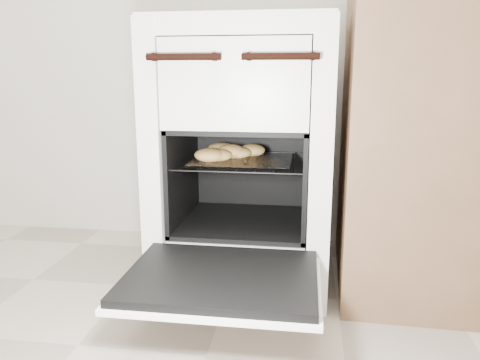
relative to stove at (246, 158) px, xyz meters
name	(u,v)px	position (x,y,z in m)	size (l,w,h in m)	color
stove	(246,158)	(0.00, 0.00, 0.00)	(0.54, 0.60, 0.82)	white
oven_door	(222,279)	(0.00, -0.45, -0.22)	(0.48, 0.38, 0.03)	black
oven_rack	(243,161)	(0.00, -0.06, 0.00)	(0.39, 0.38, 0.01)	black
foil_sheet	(242,160)	(0.00, -0.08, 0.01)	(0.30, 0.27, 0.01)	white
baked_rolls	(228,152)	(-0.05, -0.06, 0.03)	(0.22, 0.22, 0.04)	tan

